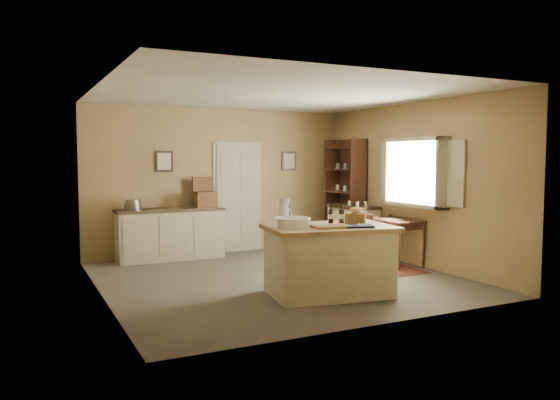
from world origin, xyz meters
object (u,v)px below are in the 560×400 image
Objects in this scene: sideboard at (171,232)px; shelving_unit at (347,195)px; work_island at (328,258)px; desk_chair at (357,242)px; writing_desk at (395,225)px; right_cabinet at (353,229)px.

shelving_unit reaches higher than sideboard.
work_island is 1.79m from desk_chair.
shelving_unit reaches higher than desk_chair.
writing_desk is (3.22, -2.12, 0.19)m from sideboard.
sideboard is 3.86m from writing_desk.
shelving_unit reaches higher than right_cabinet.
shelving_unit is (0.90, 1.69, 0.64)m from desk_chair.
sideboard is at bearing 164.38° from right_cabinet.
sideboard is at bearing 144.73° from desk_chair.
shelving_unit is (2.20, 2.93, 0.59)m from work_island.
work_island is at bearing -130.95° from desk_chair.
writing_desk is at bearing -89.99° from right_cabinet.
sideboard is at bearing 172.61° from shelving_unit.
desk_chair is 0.85× the size of right_cabinet.
writing_desk is at bearing -95.29° from shelving_unit.
sideboard reaches higher than right_cabinet.
right_cabinet is 0.78m from shelving_unit.
work_island is at bearing -129.65° from right_cabinet.
shelving_unit is (0.16, 0.46, 0.61)m from right_cabinet.
work_island is at bearing -70.69° from sideboard.
writing_desk is at bearing 5.78° from desk_chair.
work_island is 0.93× the size of sideboard.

